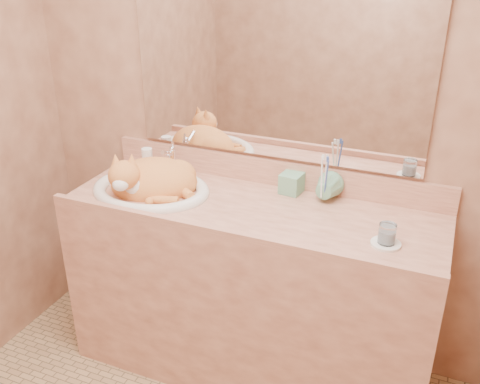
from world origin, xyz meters
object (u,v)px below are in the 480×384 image
at_px(sink_basin, 150,174).
at_px(soap_dispenser, 287,175).
at_px(vanity_counter, 250,291).
at_px(water_glass, 387,234).
at_px(cat, 150,178).
at_px(toothbrush_cup, 323,193).

relative_size(sink_basin, soap_dispenser, 2.62).
xyz_separation_m(vanity_counter, water_glass, (0.57, -0.09, 0.47)).
distance_m(vanity_counter, water_glass, 0.75).
relative_size(cat, toothbrush_cup, 3.35).
bearing_deg(water_glass, cat, 176.13).
relative_size(vanity_counter, cat, 4.11).
relative_size(vanity_counter, sink_basin, 3.03).
bearing_deg(soap_dispenser, sink_basin, -155.37).
bearing_deg(sink_basin, water_glass, 10.73).
bearing_deg(vanity_counter, water_glass, -8.65).
bearing_deg(vanity_counter, soap_dispenser, 57.68).
bearing_deg(cat, water_glass, -28.55).
height_order(sink_basin, toothbrush_cup, sink_basin).
bearing_deg(toothbrush_cup, sink_basin, -167.58).
relative_size(soap_dispenser, water_glass, 2.68).
xyz_separation_m(vanity_counter, toothbrush_cup, (0.27, 0.14, 0.48)).
height_order(vanity_counter, toothbrush_cup, toothbrush_cup).
xyz_separation_m(vanity_counter, sink_basin, (-0.47, -0.02, 0.51)).
distance_m(vanity_counter, toothbrush_cup, 0.57).
distance_m(vanity_counter, soap_dispenser, 0.56).
relative_size(sink_basin, toothbrush_cup, 4.55).
height_order(cat, water_glass, cat).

